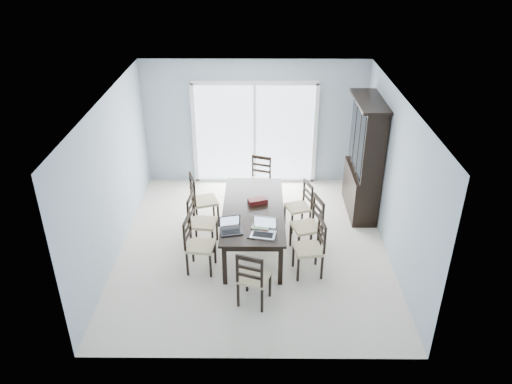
# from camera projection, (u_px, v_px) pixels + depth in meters

# --- Properties ---
(floor) EXTENTS (5.00, 5.00, 0.00)m
(floor) POSITION_uv_depth(u_px,v_px,m) (253.00, 246.00, 8.54)
(floor) COLOR beige
(floor) RESTS_ON ground
(ceiling) EXTENTS (5.00, 5.00, 0.00)m
(ceiling) POSITION_uv_depth(u_px,v_px,m) (253.00, 99.00, 7.31)
(ceiling) COLOR white
(ceiling) RESTS_ON back_wall
(back_wall) EXTENTS (4.50, 0.02, 2.60)m
(back_wall) POSITION_uv_depth(u_px,v_px,m) (255.00, 123.00, 10.12)
(back_wall) COLOR #94A4B1
(back_wall) RESTS_ON floor
(wall_left) EXTENTS (0.02, 5.00, 2.60)m
(wall_left) POSITION_uv_depth(u_px,v_px,m) (112.00, 178.00, 7.94)
(wall_left) COLOR #94A4B1
(wall_left) RESTS_ON floor
(wall_right) EXTENTS (0.02, 5.00, 2.60)m
(wall_right) POSITION_uv_depth(u_px,v_px,m) (395.00, 179.00, 7.91)
(wall_right) COLOR #94A4B1
(wall_right) RESTS_ON floor
(balcony) EXTENTS (4.50, 2.00, 0.10)m
(balcony) POSITION_uv_depth(u_px,v_px,m) (255.00, 163.00, 11.65)
(balcony) COLOR gray
(balcony) RESTS_ON ground
(railing) EXTENTS (4.50, 0.06, 1.10)m
(railing) POSITION_uv_depth(u_px,v_px,m) (255.00, 123.00, 12.24)
(railing) COLOR #99999E
(railing) RESTS_ON balcony
(dining_table) EXTENTS (1.00, 2.20, 0.75)m
(dining_table) POSITION_uv_depth(u_px,v_px,m) (253.00, 212.00, 8.22)
(dining_table) COLOR black
(dining_table) RESTS_ON floor
(china_hutch) EXTENTS (0.50, 1.38, 2.20)m
(china_hutch) POSITION_uv_depth(u_px,v_px,m) (364.00, 159.00, 9.12)
(china_hutch) COLOR black
(china_hutch) RESTS_ON floor
(sliding_door) EXTENTS (2.52, 0.05, 2.18)m
(sliding_door) POSITION_uv_depth(u_px,v_px,m) (255.00, 133.00, 10.21)
(sliding_door) COLOR silver
(sliding_door) RESTS_ON floor
(chair_left_near) EXTENTS (0.46, 0.45, 1.08)m
(chair_left_near) POSITION_uv_depth(u_px,v_px,m) (194.00, 239.00, 7.72)
(chair_left_near) COLOR black
(chair_left_near) RESTS_ON floor
(chair_left_mid) EXTENTS (0.47, 0.46, 1.10)m
(chair_left_mid) POSITION_uv_depth(u_px,v_px,m) (198.00, 216.00, 8.31)
(chair_left_mid) COLOR black
(chair_left_mid) RESTS_ON floor
(chair_left_far) EXTENTS (0.55, 0.54, 1.14)m
(chair_left_far) POSITION_uv_depth(u_px,v_px,m) (199.00, 195.00, 8.91)
(chair_left_far) COLOR black
(chair_left_far) RESTS_ON floor
(chair_right_near) EXTENTS (0.48, 0.47, 1.10)m
(chair_right_near) POSITION_uv_depth(u_px,v_px,m) (314.00, 241.00, 7.64)
(chair_right_near) COLOR black
(chair_right_near) RESTS_ON floor
(chair_right_mid) EXTENTS (0.54, 0.53, 1.12)m
(chair_right_mid) POSITION_uv_depth(u_px,v_px,m) (312.00, 219.00, 8.19)
(chair_right_mid) COLOR black
(chair_right_mid) RESTS_ON floor
(chair_right_far) EXTENTS (0.50, 0.49, 1.02)m
(chair_right_far) POSITION_uv_depth(u_px,v_px,m) (302.00, 200.00, 8.85)
(chair_right_far) COLOR black
(chair_right_far) RESTS_ON floor
(chair_end_near) EXTENTS (0.51, 0.52, 1.06)m
(chair_end_near) POSITION_uv_depth(u_px,v_px,m) (252.00, 274.00, 6.96)
(chair_end_near) COLOR black
(chair_end_near) RESTS_ON floor
(chair_end_far) EXTENTS (0.51, 0.52, 1.06)m
(chair_end_far) POSITION_uv_depth(u_px,v_px,m) (260.00, 175.00, 9.71)
(chair_end_far) COLOR black
(chair_end_far) RESTS_ON floor
(laptop_dark) EXTENTS (0.37, 0.30, 0.23)m
(laptop_dark) POSITION_uv_depth(u_px,v_px,m) (231.00, 229.00, 7.53)
(laptop_dark) COLOR black
(laptop_dark) RESTS_ON dining_table
(laptop_silver) EXTENTS (0.41, 0.32, 0.26)m
(laptop_silver) POSITION_uv_depth(u_px,v_px,m) (263.00, 232.00, 7.45)
(laptop_silver) COLOR #BDBDBF
(laptop_silver) RESTS_ON dining_table
(book_stack) EXTENTS (0.31, 0.25, 0.04)m
(book_stack) POSITION_uv_depth(u_px,v_px,m) (260.00, 227.00, 7.65)
(book_stack) COLOR maroon
(book_stack) RESTS_ON dining_table
(cell_phone) EXTENTS (0.12, 0.08, 0.01)m
(cell_phone) POSITION_uv_depth(u_px,v_px,m) (251.00, 238.00, 7.41)
(cell_phone) COLOR black
(cell_phone) RESTS_ON dining_table
(game_box) EXTENTS (0.35, 0.25, 0.08)m
(game_box) POSITION_uv_depth(u_px,v_px,m) (258.00, 201.00, 8.33)
(game_box) COLOR #48110E
(game_box) RESTS_ON dining_table
(hot_tub) EXTENTS (1.93, 1.77, 0.90)m
(hot_tub) POSITION_uv_depth(u_px,v_px,m) (223.00, 145.00, 11.29)
(hot_tub) COLOR maroon
(hot_tub) RESTS_ON balcony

